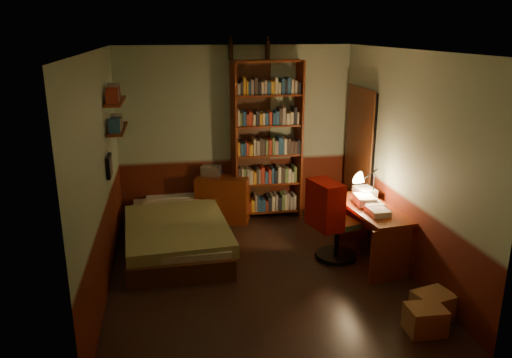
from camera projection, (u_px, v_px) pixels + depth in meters
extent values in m
cube|color=black|center=(260.00, 273.00, 6.04)|extent=(3.50, 4.00, 0.02)
cube|color=silver|center=(260.00, 49.00, 5.28)|extent=(3.50, 4.00, 0.02)
cube|color=gray|center=(236.00, 133.00, 7.55)|extent=(3.50, 0.02, 2.60)
cube|color=gray|center=(99.00, 176.00, 5.36)|extent=(0.02, 4.00, 2.60)
cube|color=gray|center=(405.00, 162.00, 5.95)|extent=(0.02, 4.00, 2.60)
cube|color=gray|center=(308.00, 239.00, 3.76)|extent=(3.50, 0.02, 2.60)
cube|color=black|center=(360.00, 159.00, 7.26)|extent=(0.06, 0.90, 2.00)
cube|color=#3A1C0C|center=(357.00, 159.00, 7.25)|extent=(0.02, 0.98, 2.08)
cube|color=olive|center=(176.00, 221.00, 6.69)|extent=(1.28, 2.33, 0.68)
cube|color=#591F0A|center=(223.00, 199.00, 7.56)|extent=(0.86, 0.61, 0.69)
cube|color=#B2B2B7|center=(211.00, 170.00, 7.53)|extent=(0.34, 0.31, 0.15)
cube|color=#591F0A|center=(267.00, 141.00, 7.51)|extent=(1.06, 0.44, 2.39)
cylinder|color=black|center=(231.00, 50.00, 7.14)|extent=(0.08, 0.08, 0.27)
cylinder|color=black|center=(268.00, 50.00, 7.23)|extent=(0.09, 0.09, 0.27)
cube|color=#591F0A|center=(370.00, 233.00, 6.30)|extent=(0.68, 1.34, 0.69)
cube|color=silver|center=(365.00, 192.00, 6.57)|extent=(0.25, 0.32, 0.12)
cone|color=black|center=(375.00, 174.00, 6.41)|extent=(0.26, 0.26, 0.69)
cube|color=#346238|center=(338.00, 221.00, 6.27)|extent=(0.60, 0.55, 1.00)
cube|color=#A50F08|center=(321.00, 161.00, 6.01)|extent=(0.32, 0.53, 0.59)
cube|color=#591F0A|center=(117.00, 129.00, 6.33)|extent=(0.20, 0.90, 0.03)
cube|color=#591F0A|center=(115.00, 101.00, 6.23)|extent=(0.20, 0.90, 0.03)
cube|color=black|center=(109.00, 166.00, 5.95)|extent=(0.04, 0.32, 0.26)
cube|color=#976A3F|center=(425.00, 320.00, 4.80)|extent=(0.36, 0.29, 0.27)
cube|color=#976A3F|center=(433.00, 305.00, 5.06)|extent=(0.44, 0.39, 0.26)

